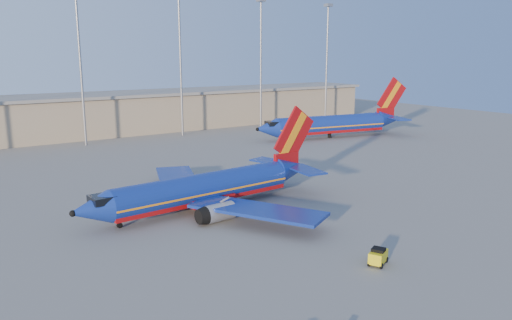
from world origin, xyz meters
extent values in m
plane|color=slate|center=(0.00, 0.00, 0.00)|extent=(220.00, 220.00, 0.00)
cube|color=gray|center=(10.00, 58.00, 4.00)|extent=(120.00, 15.00, 8.00)
cube|color=slate|center=(10.00, 58.00, 8.20)|extent=(122.00, 16.00, 0.60)
cylinder|color=gray|center=(-5.00, 46.00, 14.00)|extent=(0.44, 0.44, 28.00)
cylinder|color=gray|center=(15.00, 46.00, 14.00)|extent=(0.44, 0.44, 28.00)
cylinder|color=gray|center=(35.00, 46.00, 14.00)|extent=(0.44, 0.44, 28.00)
cube|color=gray|center=(35.00, 46.00, 28.30)|extent=(1.60, 1.60, 0.70)
cylinder|color=gray|center=(55.00, 46.00, 14.00)|extent=(0.44, 0.44, 28.00)
cube|color=gray|center=(55.00, 46.00, 28.30)|extent=(1.60, 1.60, 0.70)
cylinder|color=navy|center=(-6.02, -1.31, 2.38)|extent=(21.33, 4.75, 3.26)
cube|color=maroon|center=(-6.02, -1.31, 1.54)|extent=(21.29, 4.13, 1.15)
cube|color=orange|center=(-6.02, -1.31, 2.16)|extent=(21.33, 4.78, 0.19)
cone|color=navy|center=(-18.42, -2.19, 2.38)|extent=(3.92, 3.51, 3.26)
cube|color=black|center=(-17.28, -2.11, 3.22)|extent=(2.27, 2.44, 0.71)
cone|color=navy|center=(6.81, -0.40, 2.69)|extent=(4.80, 3.58, 3.26)
cube|color=maroon|center=(6.11, -0.45, 3.88)|extent=(3.73, 0.75, 1.94)
cube|color=maroon|center=(7.34, -0.36, 6.96)|extent=(6.47, 0.74, 7.03)
cube|color=orange|center=(7.16, -0.37, 6.96)|extent=(4.32, 0.67, 5.52)
cube|color=navy|center=(6.25, 2.57, 3.17)|extent=(4.10, 6.15, 0.19)
cube|color=navy|center=(6.67, -3.41, 3.17)|extent=(3.40, 5.95, 0.19)
cube|color=navy|center=(-5.25, 6.52, 1.59)|extent=(8.80, 14.34, 0.31)
cube|color=navy|center=(-4.16, -8.95, 1.59)|extent=(10.31, 14.13, 0.31)
cube|color=maroon|center=(-5.58, -1.28, 1.19)|extent=(5.52, 3.80, 0.88)
cylinder|color=gray|center=(-7.40, 3.19, 1.01)|extent=(3.30, 2.07, 1.85)
cylinder|color=gray|center=(-6.75, -5.95, 1.01)|extent=(3.30, 2.07, 1.85)
cylinder|color=gray|center=(-15.69, -1.99, 0.48)|extent=(0.23, 0.23, 0.97)
cylinder|color=black|center=(-15.69, -1.99, 0.28)|extent=(0.58, 0.26, 0.56)
cylinder|color=black|center=(-4.87, 1.07, 0.37)|extent=(0.77, 0.54, 0.74)
cylinder|color=black|center=(-4.54, -3.50, 0.37)|extent=(0.77, 0.54, 0.74)
cylinder|color=navy|center=(38.26, 26.35, 2.71)|extent=(24.40, 8.00, 3.72)
cube|color=maroon|center=(38.26, 26.35, 1.76)|extent=(24.27, 7.31, 1.31)
cube|color=orange|center=(38.26, 26.35, 2.46)|extent=(24.41, 8.04, 0.22)
cone|color=navy|center=(24.32, 28.91, 2.71)|extent=(4.82, 4.42, 3.72)
cube|color=black|center=(25.61, 28.67, 3.67)|extent=(2.84, 3.01, 0.80)
cone|color=navy|center=(52.70, 23.71, 3.07)|extent=(5.81, 4.60, 3.72)
cube|color=maroon|center=(51.91, 23.86, 4.42)|extent=(4.25, 1.30, 2.21)
cube|color=maroon|center=(53.29, 23.60, 7.94)|extent=(7.32, 1.65, 8.02)
cube|color=orange|center=(53.10, 23.64, 7.94)|extent=(4.90, 1.30, 6.29)
cube|color=navy|center=(52.92, 27.14, 3.62)|extent=(3.20, 6.52, 0.22)
cube|color=navy|center=(51.69, 20.42, 3.62)|extent=(5.24, 7.10, 0.22)
cylinder|color=black|center=(38.26, 26.35, 0.45)|extent=(0.82, 0.82, 0.90)
cube|color=gold|center=(-1.50, -22.26, 0.68)|extent=(2.18, 1.79, 0.91)
cube|color=black|center=(-1.50, -22.26, 1.22)|extent=(1.24, 1.28, 0.32)
cylinder|color=black|center=(-2.37, -22.11, 0.24)|extent=(0.50, 0.35, 0.47)
cylinder|color=black|center=(-1.95, -23.01, 0.24)|extent=(0.50, 0.35, 0.47)
cylinder|color=black|center=(-1.05, -21.50, 0.24)|extent=(0.50, 0.35, 0.47)
cylinder|color=black|center=(-0.63, -22.40, 0.24)|extent=(0.50, 0.35, 0.47)
camera|label=1|loc=(-31.03, -47.66, 16.63)|focal=35.00mm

